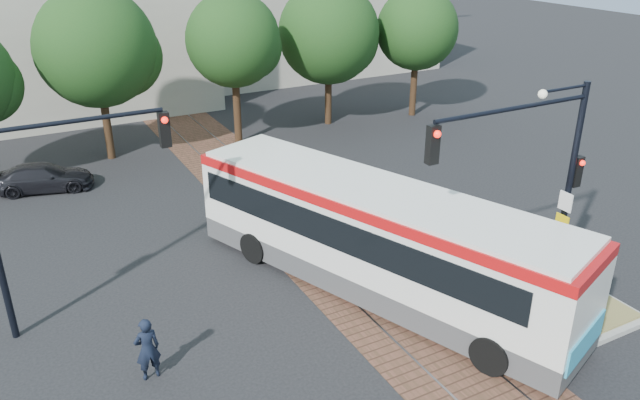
{
  "coord_description": "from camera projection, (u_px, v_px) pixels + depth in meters",
  "views": [
    {
      "loc": [
        -8.8,
        -11.82,
        10.08
      ],
      "look_at": [
        0.11,
        4.85,
        1.6
      ],
      "focal_mm": 35.0,
      "sensor_mm": 36.0,
      "label": 1
    }
  ],
  "objects": [
    {
      "name": "signal_pole_left",
      "position": [
        35.0,
        195.0,
        15.45
      ],
      "size": [
        4.99,
        0.34,
        6.0
      ],
      "color": "black",
      "rests_on": "ground"
    },
    {
      "name": "city_bus",
      "position": [
        374.0,
        234.0,
        17.97
      ],
      "size": [
        6.79,
        12.36,
        3.28
      ],
      "rotation": [
        0.0,
        0.0,
        0.36
      ],
      "color": "#414143",
      "rests_on": "ground"
    },
    {
      "name": "tree_row",
      "position": [
        224.0,
        43.0,
        29.17
      ],
      "size": [
        26.4,
        5.6,
        7.67
      ],
      "color": "#382314",
      "rests_on": "ground"
    },
    {
      "name": "ground",
      "position": [
        398.0,
        315.0,
        17.42
      ],
      "size": [
        120.0,
        120.0,
        0.0
      ],
      "primitive_type": "plane",
      "color": "black",
      "rests_on": "ground"
    },
    {
      "name": "traffic_island",
      "position": [
        549.0,
        278.0,
        18.63
      ],
      "size": [
        2.2,
        5.2,
        1.13
      ],
      "color": "gray",
      "rests_on": "ground"
    },
    {
      "name": "officer",
      "position": [
        147.0,
        349.0,
        14.73
      ],
      "size": [
        0.63,
        0.43,
        1.66
      ],
      "primitive_type": "imported",
      "rotation": [
        0.0,
        0.0,
        3.19
      ],
      "color": "black",
      "rests_on": "ground"
    },
    {
      "name": "trackbed",
      "position": [
        329.0,
        254.0,
        20.63
      ],
      "size": [
        3.6,
        40.0,
        0.02
      ],
      "color": "brown",
      "rests_on": "ground"
    },
    {
      "name": "warehouses",
      "position": [
        130.0,
        31.0,
        38.76
      ],
      "size": [
        40.0,
        13.0,
        8.0
      ],
      "color": "#ADA899",
      "rests_on": "ground"
    },
    {
      "name": "signal_pole_main",
      "position": [
        542.0,
        162.0,
        16.73
      ],
      "size": [
        5.49,
        0.46,
        6.0
      ],
      "color": "black",
      "rests_on": "ground"
    },
    {
      "name": "parked_car",
      "position": [
        43.0,
        177.0,
        25.32
      ],
      "size": [
        4.09,
        2.4,
        1.11
      ],
      "primitive_type": "imported",
      "rotation": [
        0.0,
        0.0,
        1.34
      ],
      "color": "black",
      "rests_on": "ground"
    }
  ]
}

